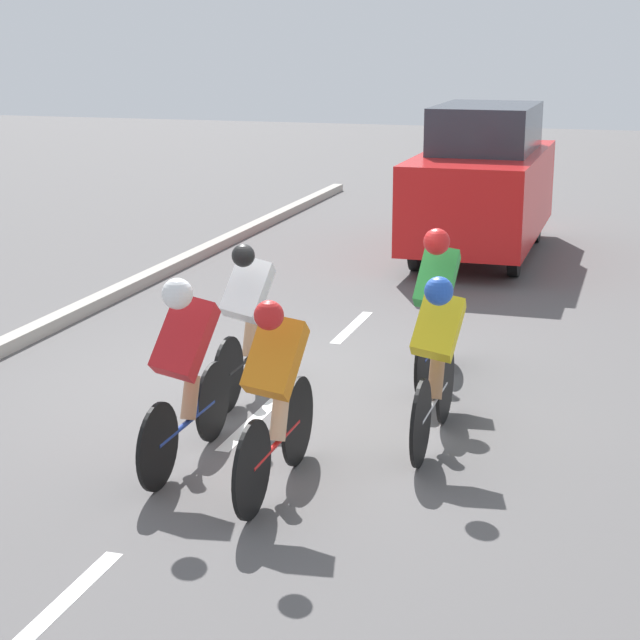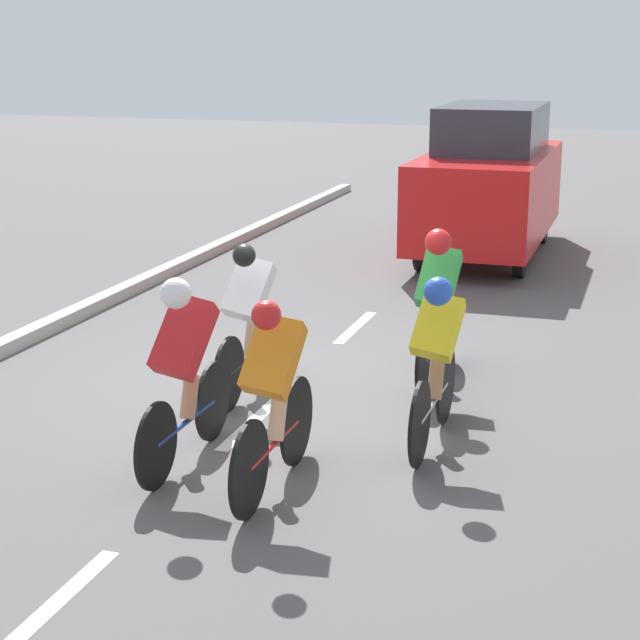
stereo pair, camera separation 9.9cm
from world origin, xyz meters
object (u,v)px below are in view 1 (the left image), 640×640
object	(u,v)px
cyclist_white	(248,316)
cyclist_green	(436,300)
cyclist_red	(185,365)
cyclist_orange	(275,392)
support_car	(483,182)
cyclist_yellow	(436,356)

from	to	relation	value
cyclist_white	cyclist_green	xyz separation A→B (m)	(-1.54, -0.86, 0.06)
cyclist_white	cyclist_green	world-z (taller)	cyclist_green
cyclist_red	cyclist_orange	xyz separation A→B (m)	(-0.80, 0.25, -0.05)
cyclist_white	cyclist_orange	distance (m)	2.13
cyclist_white	cyclist_green	bearing A→B (deg)	-150.65
cyclist_orange	cyclist_green	distance (m)	2.85
cyclist_white	cyclist_red	bearing A→B (deg)	94.74
cyclist_green	cyclist_red	bearing A→B (deg)	61.09
cyclist_orange	support_car	bearing A→B (deg)	-90.38
cyclist_red	cyclist_yellow	bearing A→B (deg)	-150.02
cyclist_orange	support_car	xyz separation A→B (m)	(-0.06, -9.06, 0.33)
cyclist_green	cyclist_orange	bearing A→B (deg)	77.88
cyclist_red	cyclist_orange	size ratio (longest dim) A/B	1.00
cyclist_green	cyclist_yellow	bearing A→B (deg)	101.34
cyclist_green	support_car	bearing A→B (deg)	-85.11
cyclist_orange	cyclist_red	bearing A→B (deg)	-17.25
cyclist_red	cyclist_green	xyz separation A→B (m)	(-1.40, -2.53, 0.00)
cyclist_orange	cyclist_green	xyz separation A→B (m)	(-0.60, -2.78, 0.05)
cyclist_red	support_car	world-z (taller)	support_car
cyclist_green	support_car	xyz separation A→B (m)	(0.54, -6.28, 0.28)
cyclist_orange	cyclist_yellow	world-z (taller)	cyclist_orange
cyclist_white	cyclist_yellow	distance (m)	1.97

